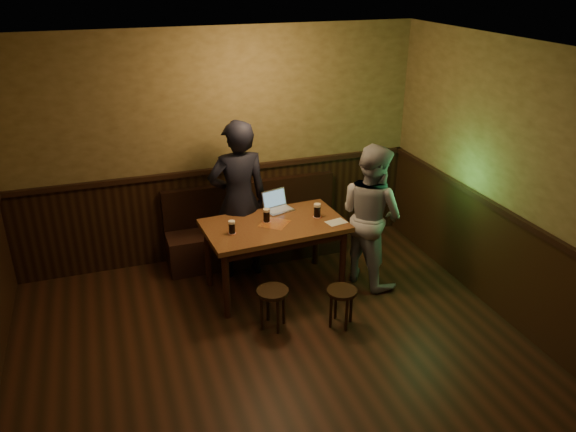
% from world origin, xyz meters
% --- Properties ---
extents(room, '(5.04, 6.04, 2.84)m').
position_xyz_m(room, '(0.00, 0.22, 1.20)').
color(room, black).
rests_on(room, ground).
extents(bench, '(2.20, 0.50, 0.95)m').
position_xyz_m(bench, '(0.36, 2.75, 0.31)').
color(bench, black).
rests_on(bench, ground).
extents(pub_table, '(1.58, 0.97, 0.82)m').
position_xyz_m(pub_table, '(0.36, 1.92, 0.71)').
color(pub_table, '#612D1B').
rests_on(pub_table, ground).
extents(stool_left, '(0.36, 0.36, 0.44)m').
position_xyz_m(stool_left, '(0.11, 1.20, 0.35)').
color(stool_left, black).
rests_on(stool_left, ground).
extents(stool_right, '(0.33, 0.33, 0.42)m').
position_xyz_m(stool_right, '(0.78, 1.01, 0.33)').
color(stool_right, black).
rests_on(stool_right, ground).
extents(pint_left, '(0.09, 0.09, 0.15)m').
position_xyz_m(pint_left, '(-0.13, 1.83, 0.89)').
color(pint_left, '#A52E14').
rests_on(pint_left, pub_table).
extents(pint_mid, '(0.10, 0.10, 0.16)m').
position_xyz_m(pint_mid, '(0.30, 1.99, 0.90)').
color(pint_mid, '#A52E14').
rests_on(pint_mid, pub_table).
extents(pint_right, '(0.10, 0.10, 0.16)m').
position_xyz_m(pint_right, '(0.87, 1.92, 0.90)').
color(pint_right, '#A52E14').
rests_on(pint_right, pub_table).
extents(laptop, '(0.36, 0.32, 0.22)m').
position_xyz_m(laptop, '(0.51, 2.27, 0.88)').
color(laptop, silver).
rests_on(laptop, pub_table).
extents(menu, '(0.24, 0.19, 0.00)m').
position_xyz_m(menu, '(1.02, 1.72, 0.82)').
color(menu, silver).
rests_on(menu, pub_table).
extents(person_suit, '(0.69, 0.46, 1.89)m').
position_xyz_m(person_suit, '(0.09, 2.39, 0.95)').
color(person_suit, black).
rests_on(person_suit, ground).
extents(person_grey, '(0.86, 0.97, 1.66)m').
position_xyz_m(person_grey, '(1.46, 1.75, 0.83)').
color(person_grey, '#98989E').
rests_on(person_grey, ground).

